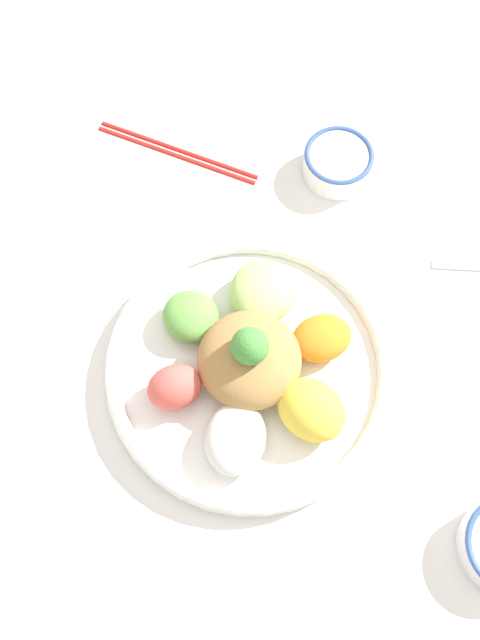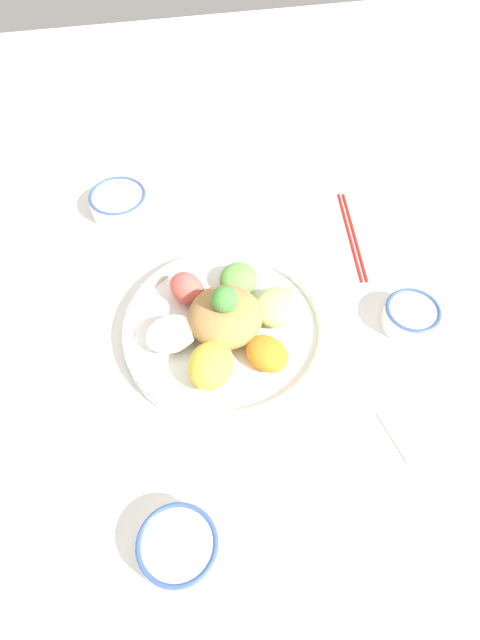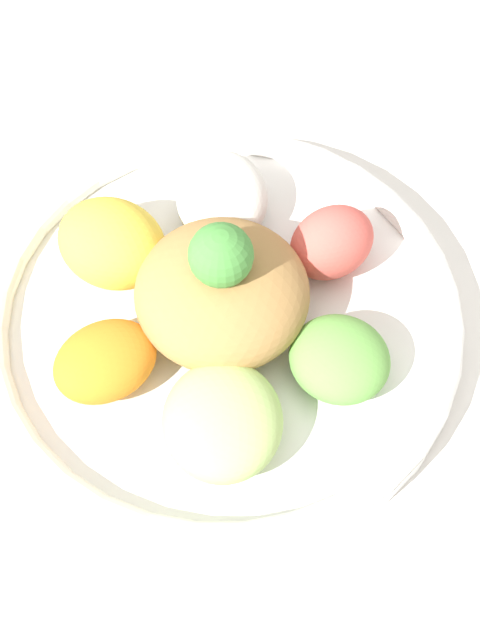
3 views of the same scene
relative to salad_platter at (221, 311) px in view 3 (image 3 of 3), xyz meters
The scene contains 2 objects.
ground_plane 0.05m from the salad_platter, 23.18° to the right, with size 2.40×2.40×0.00m, color white.
salad_platter is the anchor object (origin of this frame).
Camera 3 is at (-0.08, 0.35, 0.60)m, focal length 50.00 mm.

